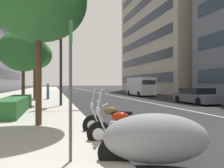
% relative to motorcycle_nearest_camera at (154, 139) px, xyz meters
% --- Properties ---
extents(sidewalk_right_plaza, '(160.00, 9.21, 0.15)m').
position_rel_motorcycle_nearest_camera_xyz_m(sidewalk_right_plaza, '(29.83, 5.06, -0.50)').
color(sidewalk_right_plaza, '#B2ADA3').
rests_on(sidewalk_right_plaza, ground).
extents(lane_centre_stripe, '(110.00, 0.16, 0.01)m').
position_rel_motorcycle_nearest_camera_xyz_m(lane_centre_stripe, '(34.83, -6.09, -0.57)').
color(lane_centre_stripe, silver).
rests_on(lane_centre_stripe, ground).
extents(motorcycle_nearest_camera, '(1.38, 2.16, 1.06)m').
position_rel_motorcycle_nearest_camera_xyz_m(motorcycle_nearest_camera, '(0.00, 0.00, 0.00)').
color(motorcycle_nearest_camera, gray).
rests_on(motorcycle_nearest_camera, ground).
extents(motorcycle_second_in_row, '(1.01, 1.96, 1.48)m').
position_rel_motorcycle_nearest_camera_xyz_m(motorcycle_second_in_row, '(1.47, 0.09, -0.13)').
color(motorcycle_second_in_row, black).
rests_on(motorcycle_second_in_row, ground).
extents(motorcycle_by_sign_pole, '(0.94, 2.01, 1.48)m').
position_rel_motorcycle_nearest_camera_xyz_m(motorcycle_by_sign_pole, '(2.73, 0.02, -0.13)').
color(motorcycle_by_sign_pole, black).
rests_on(motorcycle_by_sign_pole, ground).
extents(car_following_behind, '(4.35, 1.96, 1.28)m').
position_rel_motorcycle_nearest_camera_xyz_m(car_following_behind, '(11.66, -9.44, 0.04)').
color(car_following_behind, '#4C515B').
rests_on(car_following_behind, ground).
extents(delivery_van_ahead, '(5.31, 2.19, 2.44)m').
position_rel_motorcycle_nearest_camera_xyz_m(delivery_van_ahead, '(23.46, -9.37, 0.74)').
color(delivery_van_ahead, silver).
rests_on(delivery_van_ahead, ground).
extents(parking_sign_by_curb, '(0.32, 0.06, 2.69)m').
position_rel_motorcycle_nearest_camera_xyz_m(parking_sign_by_curb, '(0.40, 1.55, 1.18)').
color(parking_sign_by_curb, '#47494C').
rests_on(parking_sign_by_curb, sidewalk_right_plaza).
extents(street_lamp_with_banners, '(1.26, 2.73, 8.11)m').
position_rel_motorcycle_nearest_camera_xyz_m(street_lamp_with_banners, '(11.51, 0.97, 4.50)').
color(street_lamp_with_banners, '#232326').
rests_on(street_lamp_with_banners, sidewalk_right_plaza).
extents(clipped_hedge_bed, '(6.28, 1.10, 0.76)m').
position_rel_motorcycle_nearest_camera_xyz_m(clipped_hedge_bed, '(8.61, 3.82, -0.04)').
color(clipped_hedge_bed, '#28602D').
rests_on(clipped_hedge_bed, sidewalk_right_plaza).
extents(street_tree_by_lamp_post, '(3.47, 3.47, 5.94)m').
position_rel_motorcycle_nearest_camera_xyz_m(street_tree_by_lamp_post, '(4.45, 2.38, 4.03)').
color(street_tree_by_lamp_post, '#473323').
rests_on(street_tree_by_lamp_post, sidewalk_right_plaza).
extents(street_tree_near_plaza_corner, '(3.26, 3.26, 5.10)m').
position_rel_motorcycle_nearest_camera_xyz_m(street_tree_near_plaza_corner, '(12.34, 3.87, 3.28)').
color(street_tree_near_plaza_corner, '#473323').
rests_on(street_tree_near_plaza_corner, sidewalk_right_plaza).
extents(street_tree_mid_sidewalk, '(3.44, 3.44, 5.86)m').
position_rel_motorcycle_nearest_camera_xyz_m(street_tree_mid_sidewalk, '(19.48, 3.70, 3.96)').
color(street_tree_mid_sidewalk, '#473323').
rests_on(street_tree_mid_sidewalk, sidewalk_right_plaza).
extents(pedestrian_on_plaza, '(0.41, 0.27, 1.56)m').
position_rel_motorcycle_nearest_camera_xyz_m(pedestrian_on_plaza, '(18.15, 2.37, 0.35)').
color(pedestrian_on_plaza, '#33478C').
rests_on(pedestrian_on_plaza, sidewalk_right_plaza).
extents(office_tower_mid_left, '(25.42, 19.50, 33.05)m').
position_rel_motorcycle_nearest_camera_xyz_m(office_tower_mid_left, '(35.68, -24.33, 15.95)').
color(office_tower_mid_left, beige).
rests_on(office_tower_mid_left, ground).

